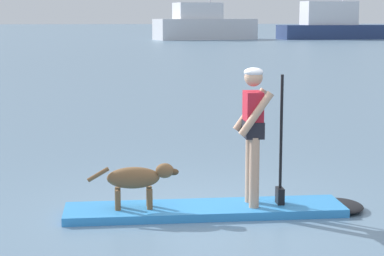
{
  "coord_description": "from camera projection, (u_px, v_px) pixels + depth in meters",
  "views": [
    {
      "loc": [
        -1.44,
        -8.06,
        2.38
      ],
      "look_at": [
        0.0,
        1.0,
        0.9
      ],
      "focal_mm": 65.04,
      "sensor_mm": 36.0,
      "label": 1
    }
  ],
  "objects": [
    {
      "name": "ground_plane",
      "position": [
        205.0,
        214.0,
        8.46
      ],
      "size": [
        400.0,
        400.0,
        0.0
      ],
      "primitive_type": "plane",
      "color": "slate"
    },
    {
      "name": "paddleboard",
      "position": [
        224.0,
        209.0,
        8.48
      ],
      "size": [
        3.7,
        0.89,
        0.1
      ],
      "color": "#338CD8",
      "rests_on": "ground_plane"
    },
    {
      "name": "person_paddler",
      "position": [
        254.0,
        126.0,
        8.35
      ],
      "size": [
        0.61,
        0.49,
        1.68
      ],
      "color": "tan",
      "rests_on": "paddleboard"
    },
    {
      "name": "dog",
      "position": [
        138.0,
        179.0,
        8.3
      ],
      "size": [
        1.1,
        0.25,
        0.54
      ],
      "color": "brown",
      "rests_on": "paddleboard"
    },
    {
      "name": "moored_boat_far_port",
      "position": [
        204.0,
        25.0,
        70.76
      ],
      "size": [
        10.66,
        5.4,
        13.06
      ],
      "color": "silver",
      "rests_on": "ground_plane"
    },
    {
      "name": "moored_boat_starboard",
      "position": [
        334.0,
        25.0,
        72.46
      ],
      "size": [
        12.29,
        4.14,
        8.86
      ],
      "color": "navy",
      "rests_on": "ground_plane"
    }
  ]
}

